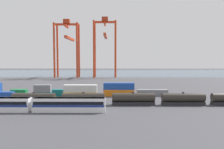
{
  "coord_description": "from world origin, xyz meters",
  "views": [
    {
      "loc": [
        17.34,
        -80.32,
        14.8
      ],
      "look_at": [
        16.73,
        35.75,
        6.47
      ],
      "focal_mm": 35.74,
      "sensor_mm": 36.0,
      "label": 1
    }
  ],
  "objects_px": {
    "passenger_train": "(32,104)",
    "freight_tank_row": "(133,99)",
    "shipping_container_2": "(6,95)",
    "shipping_container_11": "(85,93)",
    "gantry_crane_central": "(105,41)",
    "shipping_container_14": "(152,93)",
    "gantry_crane_west": "(68,43)",
    "shipping_container_10": "(52,93)"
  },
  "relations": [
    {
      "from": "shipping_container_11",
      "to": "gantry_crane_west",
      "type": "height_order",
      "value": "gantry_crane_west"
    },
    {
      "from": "shipping_container_10",
      "to": "gantry_crane_central",
      "type": "height_order",
      "value": "gantry_crane_central"
    },
    {
      "from": "shipping_container_14",
      "to": "gantry_crane_west",
      "type": "height_order",
      "value": "gantry_crane_west"
    },
    {
      "from": "shipping_container_10",
      "to": "gantry_crane_west",
      "type": "distance_m",
      "value": 98.28
    },
    {
      "from": "freight_tank_row",
      "to": "shipping_container_14",
      "type": "height_order",
      "value": "freight_tank_row"
    },
    {
      "from": "shipping_container_14",
      "to": "gantry_crane_central",
      "type": "bearing_deg",
      "value": 103.24
    },
    {
      "from": "passenger_train",
      "to": "gantry_crane_central",
      "type": "height_order",
      "value": "gantry_crane_central"
    },
    {
      "from": "shipping_container_2",
      "to": "shipping_container_11",
      "type": "xyz_separation_m",
      "value": [
        28.63,
        6.38,
        0.0
      ]
    },
    {
      "from": "shipping_container_2",
      "to": "shipping_container_14",
      "type": "xyz_separation_m",
      "value": [
        55.02,
        6.38,
        0.0
      ]
    },
    {
      "from": "shipping_container_2",
      "to": "gantry_crane_west",
      "type": "bearing_deg",
      "value": 88.46
    },
    {
      "from": "passenger_train",
      "to": "shipping_container_11",
      "type": "relative_size",
      "value": 6.8
    },
    {
      "from": "shipping_container_11",
      "to": "gantry_crane_west",
      "type": "distance_m",
      "value": 100.85
    },
    {
      "from": "shipping_container_11",
      "to": "gantry_crane_central",
      "type": "xyz_separation_m",
      "value": [
        4.37,
        93.58,
        27.32
      ]
    },
    {
      "from": "gantry_crane_central",
      "to": "gantry_crane_west",
      "type": "bearing_deg",
      "value": 179.53
    },
    {
      "from": "gantry_crane_west",
      "to": "shipping_container_11",
      "type": "bearing_deg",
      "value": -74.55
    },
    {
      "from": "passenger_train",
      "to": "shipping_container_14",
      "type": "height_order",
      "value": "passenger_train"
    },
    {
      "from": "freight_tank_row",
      "to": "shipping_container_14",
      "type": "relative_size",
      "value": 6.36
    },
    {
      "from": "passenger_train",
      "to": "shipping_container_11",
      "type": "distance_m",
      "value": 28.51
    },
    {
      "from": "shipping_container_2",
      "to": "shipping_container_10",
      "type": "height_order",
      "value": "same"
    },
    {
      "from": "shipping_container_14",
      "to": "shipping_container_10",
      "type": "bearing_deg",
      "value": 180.0
    },
    {
      "from": "shipping_container_2",
      "to": "freight_tank_row",
      "type": "bearing_deg",
      "value": -13.02
    },
    {
      "from": "shipping_container_11",
      "to": "shipping_container_14",
      "type": "relative_size",
      "value": 0.5
    },
    {
      "from": "freight_tank_row",
      "to": "shipping_container_11",
      "type": "height_order",
      "value": "freight_tank_row"
    },
    {
      "from": "gantry_crane_west",
      "to": "gantry_crane_central",
      "type": "height_order",
      "value": "gantry_crane_central"
    },
    {
      "from": "passenger_train",
      "to": "shipping_container_14",
      "type": "xyz_separation_m",
      "value": [
        38.17,
        25.95,
        -0.84
      ]
    },
    {
      "from": "shipping_container_2",
      "to": "shipping_container_11",
      "type": "relative_size",
      "value": 1.0
    },
    {
      "from": "freight_tank_row",
      "to": "gantry_crane_central",
      "type": "height_order",
      "value": "gantry_crane_central"
    },
    {
      "from": "passenger_train",
      "to": "shipping_container_2",
      "type": "relative_size",
      "value": 6.8
    },
    {
      "from": "shipping_container_14",
      "to": "gantry_crane_west",
      "type": "distance_m",
      "value": 110.61
    },
    {
      "from": "passenger_train",
      "to": "freight_tank_row",
      "type": "bearing_deg",
      "value": 17.04
    },
    {
      "from": "freight_tank_row",
      "to": "passenger_train",
      "type": "bearing_deg",
      "value": -162.96
    },
    {
      "from": "freight_tank_row",
      "to": "shipping_container_11",
      "type": "xyz_separation_m",
      "value": [
        -17.36,
        17.01,
        -0.67
      ]
    },
    {
      "from": "freight_tank_row",
      "to": "gantry_crane_west",
      "type": "xyz_separation_m",
      "value": [
        -43.3,
        110.84,
        25.65
      ]
    },
    {
      "from": "shipping_container_2",
      "to": "gantry_crane_west",
      "type": "height_order",
      "value": "gantry_crane_west"
    },
    {
      "from": "shipping_container_2",
      "to": "shipping_container_11",
      "type": "distance_m",
      "value": 29.34
    },
    {
      "from": "shipping_container_11",
      "to": "shipping_container_2",
      "type": "bearing_deg",
      "value": -167.44
    },
    {
      "from": "shipping_container_2",
      "to": "shipping_container_10",
      "type": "xyz_separation_m",
      "value": [
        15.44,
        6.38,
        0.0
      ]
    },
    {
      "from": "shipping_container_2",
      "to": "shipping_container_14",
      "type": "distance_m",
      "value": 55.39
    },
    {
      "from": "freight_tank_row",
      "to": "gantry_crane_west",
      "type": "height_order",
      "value": "gantry_crane_west"
    },
    {
      "from": "shipping_container_14",
      "to": "shipping_container_11",
      "type": "bearing_deg",
      "value": 180.0
    },
    {
      "from": "passenger_train",
      "to": "gantry_crane_central",
      "type": "bearing_deg",
      "value": 82.3
    },
    {
      "from": "shipping_container_2",
      "to": "gantry_crane_west",
      "type": "xyz_separation_m",
      "value": [
        2.7,
        100.21,
        26.32
      ]
    }
  ]
}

